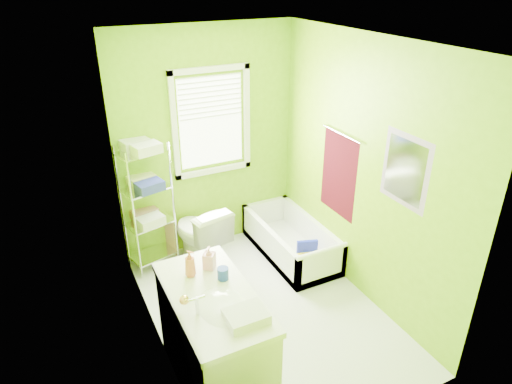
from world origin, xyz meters
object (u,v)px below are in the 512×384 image
bathtub (292,245)px  toilet (200,235)px  vanity (215,337)px  wire_shelf_unit (147,193)px

bathtub → toilet: size_ratio=1.70×
bathtub → vanity: bearing=-138.5°
bathtub → toilet: bearing=164.1°
wire_shelf_unit → vanity: bearing=-89.5°
bathtub → toilet: (-1.03, 0.29, 0.26)m
toilet → wire_shelf_unit: 0.75m
bathtub → vanity: vanity is taller
bathtub → vanity: size_ratio=1.14×
bathtub → wire_shelf_unit: size_ratio=0.90×
bathtub → toilet: toilet is taller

